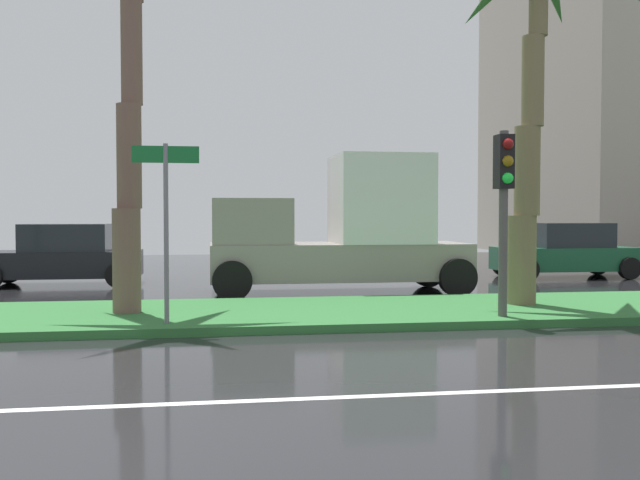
{
  "coord_description": "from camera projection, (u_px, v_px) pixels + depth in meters",
  "views": [
    {
      "loc": [
        1.46,
        -5.33,
        1.96
      ],
      "look_at": [
        3.79,
        9.92,
        1.41
      ],
      "focal_mm": 39.25,
      "sensor_mm": 36.0,
      "label": 1
    }
  ],
  "objects": [
    {
      "name": "car_in_traffic_second",
      "position": [
        63.0,
        256.0,
        19.53
      ],
      "size": [
        4.3,
        2.02,
        1.72
      ],
      "rotation": [
        0.0,
        0.0,
        3.14
      ],
      "color": "black",
      "rests_on": "ground_plane"
    },
    {
      "name": "median_strip",
      "position": [
        135.0,
        316.0,
        13.01
      ],
      "size": [
        85.5,
        4.0,
        0.15
      ],
      "primitive_type": "cube",
      "color": "#2D6B33",
      "rests_on": "ground_plane"
    },
    {
      "name": "near_lane_divider_stripe",
      "position": [
        69.0,
        408.0,
        7.09
      ],
      "size": [
        81.0,
        0.14,
        0.01
      ],
      "primitive_type": "cube",
      "color": "white",
      "rests_on": "ground_plane"
    },
    {
      "name": "box_truck_lead",
      "position": [
        342.0,
        232.0,
        17.57
      ],
      "size": [
        6.4,
        2.64,
        3.46
      ],
      "rotation": [
        0.0,
        0.0,
        3.14
      ],
      "color": "gray",
      "rests_on": "ground_plane"
    },
    {
      "name": "street_name_sign",
      "position": [
        166.0,
        208.0,
        11.62
      ],
      "size": [
        1.1,
        0.08,
        3.0
      ],
      "color": "slate",
      "rests_on": "median_strip"
    },
    {
      "name": "ground_plane",
      "position": [
        140.0,
        316.0,
        14.0
      ],
      "size": [
        90.0,
        42.0,
        0.1
      ],
      "primitive_type": "cube",
      "color": "black"
    },
    {
      "name": "traffic_signal_median_right",
      "position": [
        504.0,
        189.0,
        12.44
      ],
      "size": [
        0.28,
        0.43,
        3.31
      ],
      "color": "#4C4C47",
      "rests_on": "median_strip"
    },
    {
      "name": "car_in_traffic_third",
      "position": [
        566.0,
        251.0,
        21.97
      ],
      "size": [
        4.3,
        2.02,
        1.72
      ],
      "rotation": [
        0.0,
        0.0,
        3.14
      ],
      "color": "#195133",
      "rests_on": "ground_plane"
    },
    {
      "name": "palm_tree_centre",
      "position": [
        536.0,
        7.0,
        14.0
      ],
      "size": [
        4.61,
        4.67,
        7.77
      ],
      "color": "#716444",
      "rests_on": "median_strip"
    }
  ]
}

